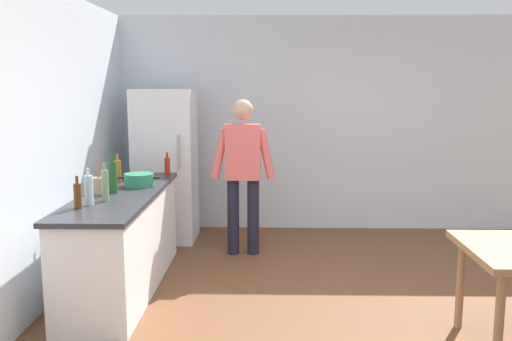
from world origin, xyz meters
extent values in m
plane|color=brown|center=(0.00, 0.00, 0.00)|extent=(14.00, 14.00, 0.00)
cube|color=silver|center=(0.00, 3.00, 1.35)|extent=(6.40, 0.12, 2.70)
cube|color=silver|center=(-2.60, 0.20, 1.35)|extent=(0.12, 5.60, 2.70)
cube|color=white|center=(-2.00, 0.80, 0.43)|extent=(0.60, 2.12, 0.86)
cube|color=#2D2D33|center=(-2.00, 0.80, 0.88)|extent=(0.64, 2.20, 0.04)
cube|color=white|center=(-1.90, 2.40, 0.90)|extent=(0.70, 0.64, 1.80)
cylinder|color=#B2B2B7|center=(-1.68, 2.06, 1.10)|extent=(0.02, 0.02, 0.40)
cylinder|color=#1E1E2D|center=(-1.06, 1.85, 0.42)|extent=(0.13, 0.13, 0.84)
cylinder|color=#1E1E2D|center=(-0.84, 1.85, 0.42)|extent=(0.13, 0.13, 0.84)
cube|color=#E56660|center=(-0.95, 1.85, 1.14)|extent=(0.38, 0.22, 0.60)
sphere|color=tan|center=(-0.95, 1.85, 1.59)|extent=(0.22, 0.22, 0.22)
cylinder|color=#E56660|center=(-1.20, 1.81, 1.12)|extent=(0.20, 0.09, 0.55)
cylinder|color=#E56660|center=(-0.70, 1.81, 1.12)|extent=(0.20, 0.09, 0.55)
cylinder|color=#9E754C|center=(0.80, -0.65, 0.35)|extent=(0.06, 0.06, 0.70)
cylinder|color=#9E754C|center=(0.80, 0.05, 0.35)|extent=(0.06, 0.06, 0.70)
cylinder|color=#2D845B|center=(-1.91, 1.11, 0.96)|extent=(0.28, 0.28, 0.12)
cube|color=black|center=(-2.08, 1.11, 0.98)|extent=(0.06, 0.03, 0.02)
cube|color=black|center=(-1.74, 1.11, 0.98)|extent=(0.06, 0.03, 0.02)
cylinder|color=tan|center=(-2.20, 0.76, 0.97)|extent=(0.11, 0.11, 0.14)
cylinder|color=olive|center=(-2.19, 0.77, 1.11)|extent=(0.02, 0.05, 0.22)
cylinder|color=olive|center=(-2.19, 0.76, 1.11)|extent=(0.02, 0.04, 0.22)
cylinder|color=#5B3314|center=(-2.16, 0.16, 1.00)|extent=(0.06, 0.06, 0.20)
cylinder|color=#5B3314|center=(-2.16, 0.16, 1.13)|extent=(0.02, 0.02, 0.06)
cylinder|color=silver|center=(-2.12, 0.29, 1.02)|extent=(0.07, 0.07, 0.24)
cylinder|color=silver|center=(-2.12, 0.29, 1.17)|extent=(0.03, 0.03, 0.06)
cylinder|color=gray|center=(-2.03, 0.44, 1.03)|extent=(0.06, 0.06, 0.26)
cylinder|color=gray|center=(-2.03, 0.44, 1.19)|extent=(0.02, 0.02, 0.06)
cylinder|color=#1E5123|center=(-2.06, 0.77, 1.04)|extent=(0.08, 0.08, 0.28)
cylinder|color=#1E5123|center=(-2.06, 0.77, 1.21)|extent=(0.03, 0.03, 0.06)
cylinder|color=#B22319|center=(-1.76, 1.77, 0.99)|extent=(0.06, 0.06, 0.18)
cylinder|color=#B22319|center=(-1.76, 1.77, 1.11)|extent=(0.02, 0.02, 0.06)
cylinder|color=#996619|center=(-2.16, 1.30, 1.01)|extent=(0.06, 0.06, 0.22)
cylinder|color=#996619|center=(-2.16, 1.30, 1.15)|extent=(0.03, 0.03, 0.06)
camera|label=1|loc=(-0.68, -3.93, 1.87)|focal=37.91mm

